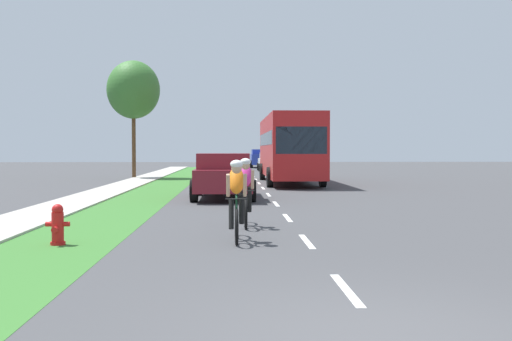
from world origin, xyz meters
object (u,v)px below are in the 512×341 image
Objects in this scene: cyclist_lead at (236,199)px; pickup_maroon at (224,176)px; suv_blue at (261,158)px; street_tree_far at (133,90)px; cyclist_trailing at (245,191)px; sedan_white at (270,162)px; bus_red at (289,146)px; fire_hydrant_red at (58,225)px.

pickup_maroon is at bearing 92.14° from cyclist_lead.
street_tree_far is at bearing -112.74° from suv_blue.
cyclist_lead and cyclist_trailing have the same top height.
cyclist_lead is at bearing -87.86° from pickup_maroon.
sedan_white is (2.86, 36.10, -0.04)m from cyclist_trailing.
cyclist_trailing is (0.22, 2.22, 0.00)m from cyclist_lead.
bus_red is (2.96, 20.34, 1.17)m from cyclist_lead.
pickup_maroon is at bearing -108.13° from bus_red.
fire_hydrant_red is 21.64m from bus_red.
pickup_maroon is (-0.60, 7.92, 0.02)m from cyclist_trailing.
suv_blue reaches higher than fire_hydrant_red.
street_tree_far is (-2.83, 26.39, 5.09)m from fire_hydrant_red.
street_tree_far is at bearing 103.28° from cyclist_lead.
bus_red is 1.59× the size of street_tree_far.
cyclist_lead is at bearing -94.60° from sedan_white.
cyclist_trailing is (3.55, 2.53, 0.44)m from fire_hydrant_red.
bus_red is at bearing 81.72° from cyclist_lead.
pickup_maroon is 17.58m from street_tree_far.
suv_blue is (6.11, 47.73, 0.58)m from fire_hydrant_red.
pickup_maroon is 10.79m from bus_red.
fire_hydrant_red is 27.03m from street_tree_far.
street_tree_far is (-9.24, -12.24, 4.69)m from sedan_white.
fire_hydrant_red is 0.15× the size of pickup_maroon.
street_tree_far reaches higher than cyclist_lead.
cyclist_trailing is 0.37× the size of suv_blue.
pickup_maroon is 0.70× the size of street_tree_far.
pickup_maroon is (-0.38, 10.14, 0.02)m from cyclist_lead.
pickup_maroon is at bearing 94.34° from cyclist_trailing.
cyclist_lead reaches higher than fire_hydrant_red.
cyclist_lead is 38.45m from sedan_white.
sedan_white is (0.13, 17.98, -1.21)m from bus_red.
street_tree_far is (-6.16, 26.09, 4.65)m from cyclist_lead.
cyclist_trailing is 45.27m from suv_blue.
sedan_white is (6.41, 38.63, 0.40)m from fire_hydrant_red.
bus_red is at bearing 73.07° from fire_hydrant_red.
street_tree_far is (-9.12, 5.75, 3.48)m from bus_red.
fire_hydrant_red is at bearing -174.69° from cyclist_lead.
cyclist_lead is 27.20m from street_tree_far.
cyclist_trailing is 36.21m from sedan_white.
bus_red reaches higher than cyclist_lead.
cyclist_lead is 0.34× the size of pickup_maroon.
pickup_maroon is at bearing 74.25° from fire_hydrant_red.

